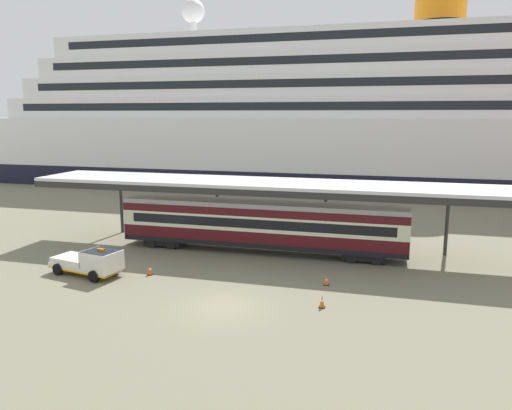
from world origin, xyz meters
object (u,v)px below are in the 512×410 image
at_px(traffic_cone_near, 150,270).
at_px(traffic_cone_mid, 322,301).
at_px(service_truck, 92,262).
at_px(cruise_ship, 460,117).
at_px(traffic_cone_far, 326,280).
at_px(train_carriage, 261,224).

distance_m(traffic_cone_near, traffic_cone_mid, 12.53).
height_order(service_truck, traffic_cone_near, service_truck).
bearing_deg(traffic_cone_near, cruise_ship, 62.70).
bearing_deg(traffic_cone_mid, traffic_cone_near, 167.54).
height_order(service_truck, traffic_cone_mid, service_truck).
relative_size(traffic_cone_mid, traffic_cone_far, 1.20).
bearing_deg(train_carriage, service_truck, -138.15).
distance_m(cruise_ship, traffic_cone_mid, 54.24).
relative_size(cruise_ship, service_truck, 27.08).
height_order(traffic_cone_mid, traffic_cone_far, traffic_cone_mid).
xyz_separation_m(cruise_ship, service_truck, (-29.04, -50.13, -9.48)).
relative_size(traffic_cone_near, traffic_cone_mid, 0.98).
height_order(cruise_ship, service_truck, cruise_ship).
relative_size(train_carriage, traffic_cone_mid, 30.15).
xyz_separation_m(cruise_ship, traffic_cone_far, (-13.27, -47.81, -10.16)).
xyz_separation_m(traffic_cone_near, traffic_cone_mid, (12.24, -2.70, 0.01)).
bearing_deg(traffic_cone_near, service_truck, -162.91).
height_order(service_truck, traffic_cone_far, service_truck).
bearing_deg(train_carriage, cruise_ship, 64.96).
xyz_separation_m(service_truck, traffic_cone_near, (3.77, 1.16, -0.63)).
xyz_separation_m(train_carriage, traffic_cone_mid, (6.34, -10.21, -1.94)).
distance_m(train_carriage, traffic_cone_mid, 12.17).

